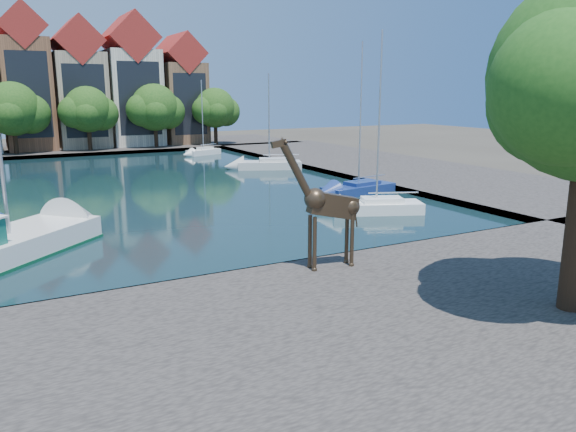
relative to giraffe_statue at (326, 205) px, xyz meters
name	(u,v)px	position (x,y,z in m)	size (l,w,h in m)	color
ground	(250,279)	(-2.72, 1.47, -3.08)	(160.00, 160.00, 0.00)	#38332B
water_basin	(122,189)	(-2.72, 25.47, -3.04)	(38.00, 50.00, 0.08)	black
near_quay	(346,338)	(-2.72, -5.53, -2.83)	(50.00, 14.00, 0.50)	#47423E
far_quay	(67,149)	(-2.72, 57.47, -2.83)	(60.00, 16.00, 0.50)	#47423E
right_quay	(381,166)	(22.28, 25.47, -2.83)	(14.00, 52.00, 0.50)	#47423E
townhouse_center	(26,83)	(-6.72, 57.46, 5.28)	(5.44, 9.18, 16.93)	brown
townhouse_east_inner	(79,88)	(-0.72, 57.46, 4.65)	(5.94, 9.18, 15.79)	tan
townhouse_east_mid	(131,86)	(5.78, 57.46, 5.02)	(6.43, 9.18, 16.65)	beige
townhouse_east_end	(179,93)	(12.28, 57.46, 4.03)	(5.44, 9.18, 14.43)	brown
far_tree_mid_west	(13,111)	(-8.61, 51.96, 2.21)	(7.80, 6.00, 8.00)	#332114
far_tree_mid_east	(88,111)	(-0.62, 51.96, 2.05)	(7.02, 5.40, 7.52)	#332114
far_tree_east	(155,109)	(7.39, 51.96, 2.16)	(7.54, 5.80, 7.84)	#332114
far_tree_far_east	(216,109)	(15.38, 51.96, 2.00)	(6.76, 5.20, 7.36)	#332114
giraffe_statue	(326,205)	(0.00, 0.00, 0.00)	(3.68, 0.81, 5.25)	#3D2D1E
sailboat_right_a	(376,204)	(9.28, 8.93, -2.46)	(5.92, 3.99, 10.88)	white
sailboat_right_b	(359,187)	(12.28, 15.07, -2.51)	(6.10, 2.96, 10.79)	navy
sailboat_right_c	(269,163)	(12.28, 29.93, -2.44)	(6.43, 4.26, 9.00)	silver
sailboat_right_d	(204,150)	(10.84, 44.51, -2.49)	(4.44, 2.83, 8.60)	silver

